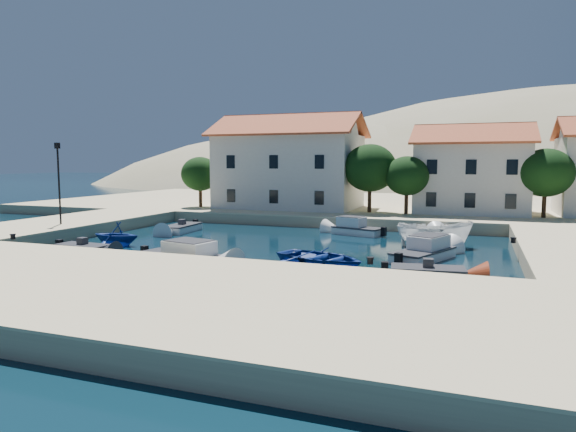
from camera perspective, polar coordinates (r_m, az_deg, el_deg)
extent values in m
plane|color=black|center=(26.64, -8.52, -6.55)|extent=(400.00, 400.00, 0.00)
cube|color=beige|center=(21.61, -16.31, -8.34)|extent=(52.00, 12.00, 1.00)
cube|color=beige|center=(45.82, -23.50, -1.08)|extent=(8.00, 20.00, 1.00)
cube|color=beige|center=(61.89, 10.38, 1.05)|extent=(80.00, 36.00, 1.00)
ellipsoid|color=#978F66|center=(137.10, 10.50, -4.90)|extent=(198.00, 126.00, 72.00)
ellipsoid|color=#978F66|center=(157.42, 28.23, -5.96)|extent=(220.00, 176.00, 99.00)
cube|color=beige|center=(54.06, 0.19, 4.95)|extent=(14.00, 9.00, 7.50)
pyramid|color=#AC4126|center=(54.18, 0.19, 10.09)|extent=(14.70, 9.45, 2.20)
cube|color=beige|center=(51.77, 19.69, 4.00)|extent=(10.00, 8.00, 6.50)
pyramid|color=#AC4126|center=(51.82, 19.86, 8.59)|extent=(10.50, 8.40, 1.80)
cylinder|color=#382314|center=(55.26, -9.70, 2.30)|extent=(0.36, 0.36, 2.50)
ellipsoid|color=black|center=(55.17, -9.74, 4.63)|extent=(4.00, 4.00, 3.60)
cylinder|color=#382314|center=(49.30, 9.05, 2.16)|extent=(0.36, 0.36, 3.00)
ellipsoid|color=black|center=(49.20, 9.10, 5.29)|extent=(5.00, 5.00, 4.50)
cylinder|color=#382314|center=(48.26, 13.01, 1.70)|extent=(0.36, 0.36, 2.50)
ellipsoid|color=black|center=(48.15, 13.07, 4.37)|extent=(4.00, 4.00, 3.60)
cylinder|color=#382314|center=(49.16, 26.58, 1.43)|extent=(0.36, 0.36, 2.75)
ellipsoid|color=black|center=(49.05, 26.71, 4.32)|extent=(4.60, 4.60, 4.14)
cylinder|color=black|center=(43.07, -24.09, 3.15)|extent=(0.14, 0.14, 6.00)
cube|color=black|center=(43.05, -24.26, 7.14)|extent=(0.35, 0.25, 0.45)
cylinder|color=black|center=(36.05, -28.25, -2.06)|extent=(0.36, 0.36, 0.30)
cylinder|color=black|center=(24.43, 9.12, -4.95)|extent=(0.36, 0.36, 0.30)
cylinder|color=black|center=(33.14, 23.76, -2.50)|extent=(0.36, 0.36, 0.30)
cube|color=#2F2F34|center=(34.77, -21.84, -3.54)|extent=(3.40, 1.67, 0.90)
cube|color=#2F2F34|center=(34.72, -21.86, -3.00)|extent=(3.47, 1.71, 0.10)
cube|color=#2F2F34|center=(34.69, -21.88, -2.65)|extent=(0.53, 0.53, 0.50)
cube|color=white|center=(29.71, -11.85, -4.81)|extent=(5.30, 3.17, 0.90)
cube|color=#2F2F34|center=(29.65, -11.87, -4.18)|extent=(5.42, 3.24, 0.10)
cube|color=white|center=(29.58, -11.88, -3.48)|extent=(2.96, 2.34, 0.90)
imported|color=navy|center=(28.96, 3.63, -5.48)|extent=(6.29, 5.35, 1.10)
cube|color=maroon|center=(26.32, 15.27, -6.29)|extent=(3.66, 2.03, 0.90)
cube|color=#2F2F34|center=(26.26, 15.29, -5.59)|extent=(3.75, 2.07, 0.10)
cube|color=#2F2F34|center=(26.21, 15.30, -5.12)|extent=(0.56, 0.56, 0.50)
cube|color=white|center=(31.36, 14.78, -4.31)|extent=(3.54, 5.09, 0.90)
cube|color=#2F2F34|center=(31.30, 14.79, -3.72)|extent=(3.62, 5.20, 0.10)
cube|color=white|center=(31.24, 14.81, -3.05)|extent=(2.44, 2.92, 0.90)
imported|color=white|center=(36.49, 15.93, -3.30)|extent=(5.37, 3.00, 1.96)
cube|color=white|center=(39.88, 16.96, -2.19)|extent=(2.63, 3.91, 0.90)
cube|color=#2F2F34|center=(39.83, 16.97, -1.72)|extent=(2.69, 4.00, 0.10)
cube|color=#2F2F34|center=(39.80, 16.98, -1.41)|extent=(0.62, 0.62, 0.50)
imported|color=navy|center=(37.59, -18.50, -3.11)|extent=(3.55, 3.10, 1.81)
cube|color=white|center=(43.33, -11.67, -1.41)|extent=(1.88, 3.94, 0.90)
cube|color=#2F2F34|center=(43.29, -11.68, -0.98)|extent=(1.92, 4.03, 0.10)
cube|color=#2F2F34|center=(43.26, -11.69, -0.69)|extent=(0.52, 0.52, 0.50)
cube|color=white|center=(41.11, 7.70, -1.74)|extent=(4.16, 2.69, 0.90)
cube|color=#2F2F34|center=(41.07, 7.71, -1.28)|extent=(4.26, 2.75, 0.10)
cube|color=white|center=(41.02, 7.71, -0.77)|extent=(2.36, 1.92, 0.90)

